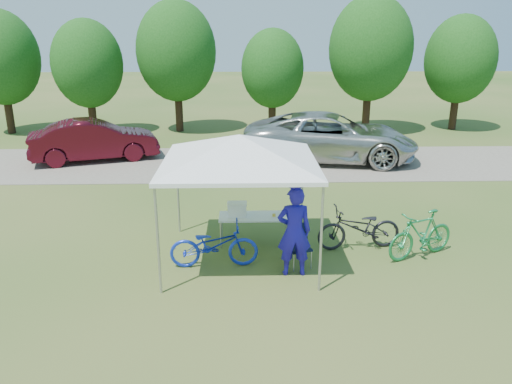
# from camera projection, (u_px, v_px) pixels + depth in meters

# --- Properties ---
(ground) EXTENTS (100.00, 100.00, 0.00)m
(ground) POSITION_uv_depth(u_px,v_px,m) (241.00, 257.00, 10.91)
(ground) COLOR #2D5119
(ground) RESTS_ON ground
(gravel_strip) EXTENTS (24.00, 5.00, 0.02)m
(gravel_strip) POSITION_uv_depth(u_px,v_px,m) (241.00, 163.00, 18.51)
(gravel_strip) COLOR gray
(gravel_strip) RESTS_ON ground
(canopy) EXTENTS (4.53, 4.53, 3.00)m
(canopy) POSITION_uv_depth(u_px,v_px,m) (239.00, 138.00, 10.08)
(canopy) COLOR #A5A5AA
(canopy) RESTS_ON ground
(treeline) EXTENTS (24.89, 4.28, 6.30)m
(treeline) POSITION_uv_depth(u_px,v_px,m) (234.00, 57.00, 23.15)
(treeline) COLOR #382314
(treeline) RESTS_ON ground
(folding_table) EXTENTS (1.62, 0.68, 0.67)m
(folding_table) POSITION_uv_depth(u_px,v_px,m) (254.00, 217.00, 11.48)
(folding_table) COLOR white
(folding_table) RESTS_ON ground
(folding_chair) EXTENTS (0.57, 0.59, 0.88)m
(folding_chair) POSITION_uv_depth(u_px,v_px,m) (298.00, 242.00, 10.44)
(folding_chair) COLOR black
(folding_chair) RESTS_ON ground
(cooler) EXTENTS (0.45, 0.30, 0.32)m
(cooler) POSITION_uv_depth(u_px,v_px,m) (237.00, 209.00, 11.41)
(cooler) COLOR white
(cooler) RESTS_ON folding_table
(ice_cream_cup) EXTENTS (0.08, 0.08, 0.06)m
(ice_cream_cup) POSITION_uv_depth(u_px,v_px,m) (274.00, 215.00, 11.42)
(ice_cream_cup) COLOR gold
(ice_cream_cup) RESTS_ON folding_table
(cyclist) EXTENTS (0.69, 0.47, 1.86)m
(cyclist) POSITION_uv_depth(u_px,v_px,m) (294.00, 232.00, 9.89)
(cyclist) COLOR #1D14AA
(cyclist) RESTS_ON ground
(bike_blue) EXTENTS (1.87, 0.74, 0.96)m
(bike_blue) POSITION_uv_depth(u_px,v_px,m) (214.00, 245.00, 10.37)
(bike_blue) COLOR #1732C9
(bike_blue) RESTS_ON ground
(bike_green) EXTENTS (1.80, 1.18, 1.05)m
(bike_green) POSITION_uv_depth(u_px,v_px,m) (421.00, 234.00, 10.78)
(bike_green) COLOR #1C8044
(bike_green) RESTS_ON ground
(bike_dark) EXTENTS (1.97, 0.89, 1.00)m
(bike_dark) POSITION_uv_depth(u_px,v_px,m) (359.00, 228.00, 11.19)
(bike_dark) COLOR black
(bike_dark) RESTS_ON ground
(minivan) EXTENTS (6.79, 3.94, 1.78)m
(minivan) POSITION_uv_depth(u_px,v_px,m) (330.00, 137.00, 18.68)
(minivan) COLOR #BBBBB6
(minivan) RESTS_ON gravel_strip
(sedan) EXTENTS (4.92, 3.00, 1.53)m
(sedan) POSITION_uv_depth(u_px,v_px,m) (94.00, 140.00, 18.71)
(sedan) COLOR #410A14
(sedan) RESTS_ON gravel_strip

